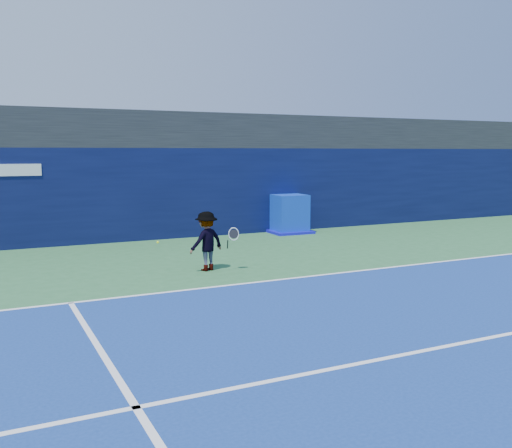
# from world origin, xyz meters

# --- Properties ---
(ground) EXTENTS (80.00, 80.00, 0.00)m
(ground) POSITION_xyz_m (0.00, 0.00, 0.00)
(ground) COLOR #2E6638
(ground) RESTS_ON ground
(baseline) EXTENTS (24.00, 0.10, 0.01)m
(baseline) POSITION_xyz_m (0.00, 3.00, 0.01)
(baseline) COLOR white
(baseline) RESTS_ON ground
(service_line) EXTENTS (24.00, 0.10, 0.01)m
(service_line) POSITION_xyz_m (0.00, -2.00, 0.01)
(service_line) COLOR white
(service_line) RESTS_ON ground
(stadium_band) EXTENTS (36.00, 3.00, 1.20)m
(stadium_band) POSITION_xyz_m (0.00, 11.50, 3.60)
(stadium_band) COLOR black
(stadium_band) RESTS_ON back_wall_assembly
(back_wall_assembly) EXTENTS (36.00, 1.03, 3.00)m
(back_wall_assembly) POSITION_xyz_m (-0.00, 10.50, 1.50)
(back_wall_assembly) COLOR #0A1038
(back_wall_assembly) RESTS_ON ground
(equipment_cart) EXTENTS (1.46, 1.46, 1.36)m
(equipment_cart) POSITION_xyz_m (3.47, 9.60, 0.62)
(equipment_cart) COLOR #0D33BA
(equipment_cart) RESTS_ON ground
(tennis_player) EXTENTS (1.25, 0.79, 1.45)m
(tennis_player) POSITION_xyz_m (-1.55, 4.72, 0.72)
(tennis_player) COLOR white
(tennis_player) RESTS_ON ground
(tennis_ball) EXTENTS (0.06, 0.06, 0.06)m
(tennis_ball) POSITION_xyz_m (-2.67, 5.07, 0.72)
(tennis_ball) COLOR #D3E919
(tennis_ball) RESTS_ON ground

